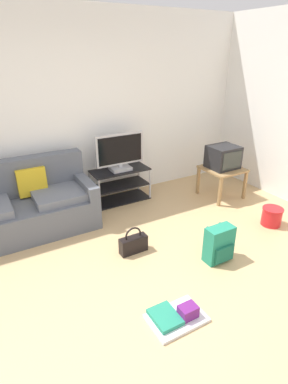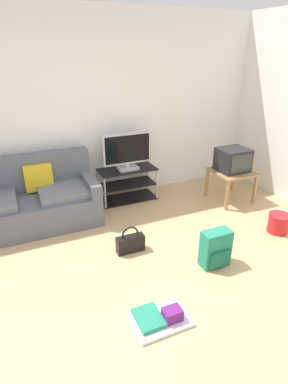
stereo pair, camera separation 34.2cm
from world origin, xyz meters
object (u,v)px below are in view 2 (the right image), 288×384
Objects in this scene: tv_stand at (127,184)px; backpack at (216,249)px; handbag at (130,243)px; crt_tv at (233,160)px; floor_tray at (160,318)px; flat_tv at (127,152)px; side_table at (232,175)px; couch at (29,202)px; cleaning_bucket at (278,223)px.

backpack is (0.28, -1.92, -0.05)m from tv_stand.
handbag is at bearing 169.84° from backpack.
handbag is at bearing -160.61° from crt_tv.
handbag is 1.08m from floor_tray.
flat_tv reaches higher than floor_tray.
backpack is at bearing -133.08° from side_table.
tv_stand is 1.60m from side_table.
handbag is (-0.47, -1.30, -0.67)m from flat_tv.
side_table is (2.91, -0.47, 0.08)m from couch.
side_table reaches higher than backpack.
couch is 3.60× the size of floor_tray.
couch is 1.48m from tv_stand.
crt_tv is 2.78m from floor_tray.
backpack is (-1.18, -1.27, -0.45)m from crt_tv.
couch is at bearing 163.55° from backpack.
floor_tray is (0.84, -2.20, -0.29)m from couch.
flat_tv is at bearing -90.00° from tv_stand.
floor_tray is (-0.15, -1.07, -0.07)m from handbag.
flat_tv is 1.30× the size of side_table.
side_table is at bearing -9.12° from couch.
tv_stand is at bearing 70.26° from handbag.
flat_tv is (1.46, 0.17, 0.45)m from couch.
flat_tv is 2.00m from backpack.
crt_tv is at bearing -23.96° from tv_stand.
flat_tv is at bearing 6.64° from couch.
handbag is 1.93m from cleaning_bucket.
flat_tv is at bearing 69.94° from handbag.
side_table is 1.30× the size of crt_tv.
cleaning_bucket is (-0.03, -1.04, -0.52)m from crt_tv.
backpack is at bearing -168.61° from cleaning_bucket.
side_table reaches higher than floor_tray.
side_table is at bearing 39.87° from floor_tray.
backpack is at bearing -81.83° from tv_stand.
floor_tray is (-0.62, -2.37, -0.74)m from flat_tv.
couch is 3.09× the size of side_table.
flat_tv reaches higher than couch.
side_table is 1.06m from cleaning_bucket.
floor_tray is (-2.04, -0.70, -0.09)m from cleaning_bucket.
floor_tray is (-0.62, -2.39, -0.21)m from tv_stand.
flat_tv reaches higher than backpack.
couch is 2.37× the size of flat_tv.
handbag reaches higher than cleaning_bucket.
flat_tv is 1.70× the size of crt_tv.
flat_tv is 2.56m from floor_tray.
tv_stand is 2.11× the size of backpack.
side_table is 2.06m from handbag.
cleaning_bucket is at bearing 39.69° from backpack.
flat_tv reaches higher than side_table.
tv_stand is at bearing 130.08° from cleaning_bucket.
handbag is at bearing -109.74° from tv_stand.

